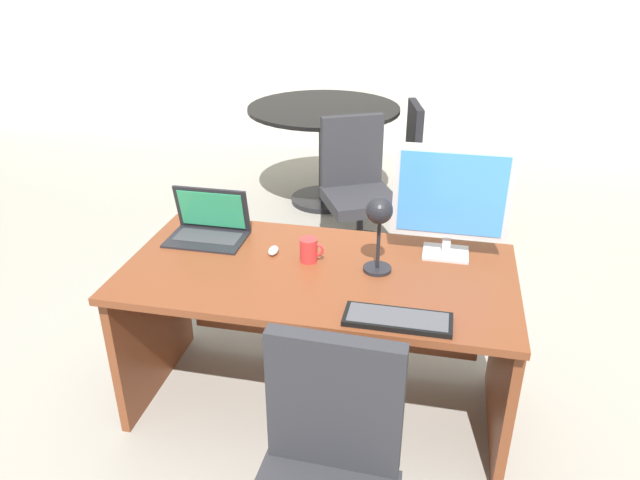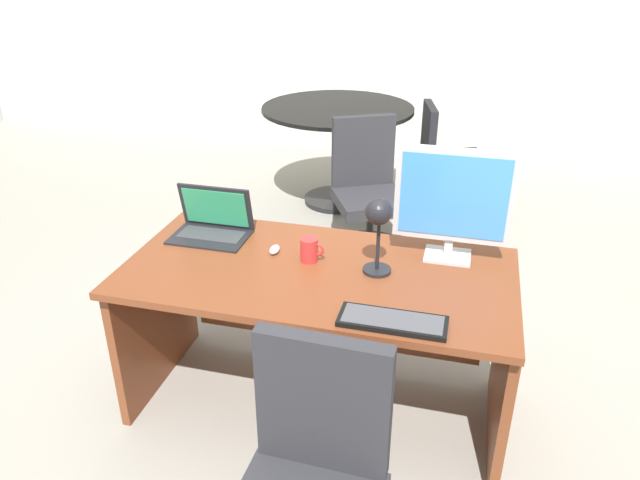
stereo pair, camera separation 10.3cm
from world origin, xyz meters
The scene contains 12 objects.
ground centered at (0.00, 1.50, 0.00)m, with size 12.00×12.00×0.00m, color gray.
back_wall centered at (0.00, 3.91, 1.40)m, with size 10.00×0.10×2.80m, color silver.
desk centered at (0.00, 0.05, 0.52)m, with size 1.66×0.83×0.73m.
monitor centered at (0.53, 0.25, 1.01)m, with size 0.49×0.16×0.50m.
laptop centered at (-0.57, 0.22, 0.80)m, with size 0.36×0.24×0.23m.
keyboard centered at (0.37, -0.32, 0.74)m, with size 0.40×0.15×0.02m.
mouse centered at (-0.22, 0.10, 0.75)m, with size 0.04×0.08×0.03m.
desk_lamp centered at (0.25, 0.02, 0.98)m, with size 0.12×0.14×0.34m.
coffee_mug centered at (-0.05, 0.07, 0.79)m, with size 0.11×0.08×0.11m.
meeting_table centered at (-0.48, 2.43, 0.61)m, with size 1.20×1.20×0.81m.
meeting_chair_near centered at (0.39, 2.64, 0.33)m, with size 0.57×0.56×0.83m.
meeting_chair_far centered at (-0.08, 1.65, 0.37)m, with size 0.62×0.63×0.93m.
Camera 2 is at (0.57, -2.15, 1.99)m, focal length 33.72 mm.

